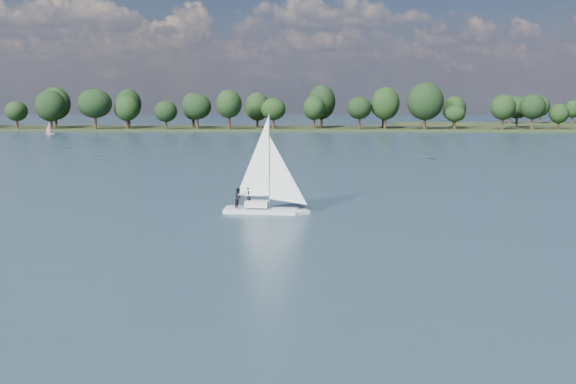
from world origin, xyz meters
name	(u,v)px	position (x,y,z in m)	size (l,w,h in m)	color
ground	(248,156)	(0.00, 100.00, 0.00)	(700.00, 700.00, 0.00)	#233342
far_shore	(275,129)	(0.00, 212.00, 0.00)	(660.00, 40.00, 1.50)	black
sailboat	(261,184)	(7.17, 36.23, 2.77)	(7.73, 2.89, 9.93)	silver
dinghy_pink	(50,131)	(-70.40, 178.24, 0.94)	(2.65, 1.51, 3.99)	silver
treeline	(263,107)	(-4.12, 208.16, 8.09)	(562.82, 74.24, 17.81)	black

